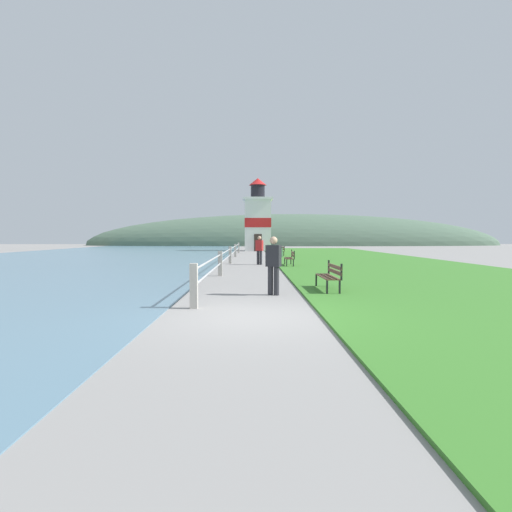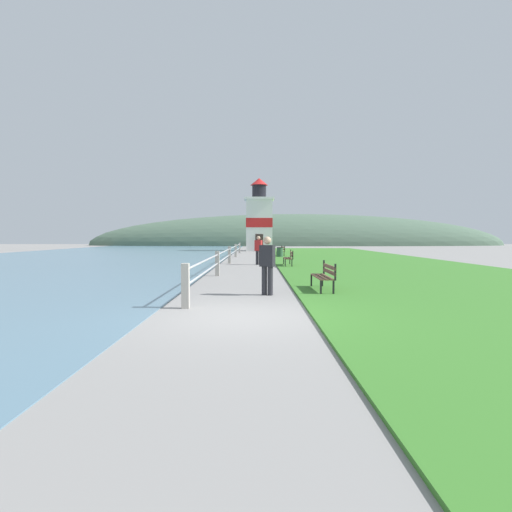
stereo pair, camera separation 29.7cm
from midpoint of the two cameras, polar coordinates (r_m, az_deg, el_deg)
ground_plane at (r=8.74m, az=-1.59°, el=-8.66°), size 160.00×160.00×0.00m
grass_verge at (r=28.74m, az=14.24°, el=-0.66°), size 12.00×57.54×0.06m
water_strip at (r=31.19m, az=-27.54°, el=-0.67°), size 24.00×92.06×0.01m
seawall_railing at (r=25.43m, az=-4.06°, el=0.38°), size 0.18×31.79×1.09m
park_bench_near at (r=12.73m, az=9.87°, el=-2.62°), size 0.50×1.84×0.94m
park_bench_midway at (r=23.14m, az=4.57°, el=-0.14°), size 0.51×1.91×0.94m
park_bench_far at (r=34.54m, az=3.34°, el=0.84°), size 0.63×1.90×0.94m
lighthouse at (r=47.75m, az=0.07°, el=5.13°), size 3.50×3.50×8.64m
person_strolling at (r=24.40m, az=0.14°, el=0.98°), size 0.49×0.40×1.75m
person_by_railing at (r=11.78m, az=1.79°, el=-1.06°), size 0.48×0.39×1.73m
trash_bin at (r=32.82m, az=3.14°, el=0.54°), size 0.54×0.54×0.84m
distant_hillside at (r=77.34m, az=5.27°, el=1.54°), size 80.00×16.00×12.00m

